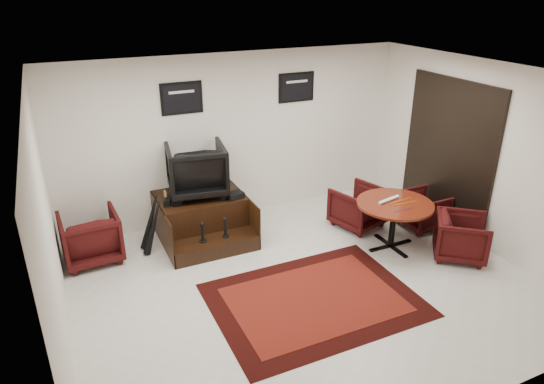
{
  "coord_description": "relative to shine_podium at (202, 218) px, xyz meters",
  "views": [
    {
      "loc": [
        -2.76,
        -4.86,
        3.81
      ],
      "look_at": [
        -0.09,
        0.9,
        1.04
      ],
      "focal_mm": 32.0,
      "sensor_mm": 36.0,
      "label": 1
    }
  ],
  "objects": [
    {
      "name": "room_shell",
      "position": [
        1.27,
        -1.79,
        1.46
      ],
      "size": [
        6.02,
        5.02,
        2.81
      ],
      "color": "silver",
      "rests_on": "ground"
    },
    {
      "name": "paper_roll",
      "position": [
        2.51,
        -1.46,
        0.46
      ],
      "size": [
        0.42,
        0.14,
        0.05
      ],
      "primitive_type": "cylinder",
      "rotation": [
        0.0,
        1.57,
        0.21
      ],
      "color": "white",
      "rests_on": "meeting_table"
    },
    {
      "name": "armchair_side",
      "position": [
        -1.69,
        0.0,
        0.09
      ],
      "size": [
        0.84,
        0.79,
        0.82
      ],
      "primitive_type": "imported",
      "rotation": [
        0.0,
        0.0,
        3.19
      ],
      "color": "black",
      "rests_on": "ground"
    },
    {
      "name": "shine_chair",
      "position": [
        0.0,
        0.14,
        0.83
      ],
      "size": [
        1.0,
        0.95,
        0.91
      ],
      "primitive_type": "imported",
      "rotation": [
        0.0,
        0.0,
        2.98
      ],
      "color": "black",
      "rests_on": "shine_podium"
    },
    {
      "name": "table_chair_window",
      "position": [
        3.45,
        -1.22,
        0.02
      ],
      "size": [
        0.63,
        0.67,
        0.68
      ],
      "primitive_type": "imported",
      "rotation": [
        0.0,
        0.0,
        1.58
      ],
      "color": "black",
      "rests_on": "ground"
    },
    {
      "name": "table_chair_corner",
      "position": [
        3.29,
        -2.23,
        0.05
      ],
      "size": [
        0.97,
        0.98,
        0.74
      ],
      "primitive_type": "imported",
      "rotation": [
        0.0,
        0.0,
        0.88
      ],
      "color": "black",
      "rests_on": "ground"
    },
    {
      "name": "shoes_pair",
      "position": [
        -0.47,
        -0.04,
        0.42
      ],
      "size": [
        0.29,
        0.32,
        0.1
      ],
      "color": "black",
      "rests_on": "shine_podium"
    },
    {
      "name": "umbrella_black",
      "position": [
        -0.82,
        -0.2,
        0.11
      ],
      "size": [
        0.32,
        0.12,
        0.86
      ],
      "primitive_type": null,
      "color": "black",
      "rests_on": "ground"
    },
    {
      "name": "umbrella_hooked",
      "position": [
        -0.82,
        -0.01,
        0.12
      ],
      "size": [
        0.33,
        0.12,
        0.89
      ],
      "primitive_type": null,
      "color": "black",
      "rests_on": "ground"
    },
    {
      "name": "table_chair_back",
      "position": [
        2.48,
        -0.73,
        0.06
      ],
      "size": [
        0.91,
        0.88,
        0.76
      ],
      "primitive_type": "imported",
      "rotation": [
        0.0,
        0.0,
        3.43
      ],
      "color": "black",
      "rests_on": "ground"
    },
    {
      "name": "polish_kit",
      "position": [
        0.48,
        -0.25,
        0.42
      ],
      "size": [
        0.29,
        0.23,
        0.09
      ],
      "primitive_type": "cube",
      "rotation": [
        0.0,
        0.0,
        0.19
      ],
      "color": "black",
      "rests_on": "shine_podium"
    },
    {
      "name": "shine_podium",
      "position": [
        0.0,
        0.0,
        0.0
      ],
      "size": [
        1.35,
        1.39,
        0.7
      ],
      "color": "black",
      "rests_on": "ground"
    },
    {
      "name": "meeting_table",
      "position": [
        2.56,
        -1.55,
        0.34
      ],
      "size": [
        1.15,
        1.15,
        0.75
      ],
      "color": "#48140A",
      "rests_on": "ground"
    },
    {
      "name": "table_clutter",
      "position": [
        2.63,
        -1.64,
        0.44
      ],
      "size": [
        0.57,
        0.33,
        0.01
      ],
      "color": "#D7530B",
      "rests_on": "meeting_table"
    },
    {
      "name": "ground",
      "position": [
        0.86,
        -1.91,
        -0.32
      ],
      "size": [
        6.0,
        6.0,
        0.0
      ],
      "primitive_type": "plane",
      "color": "silver",
      "rests_on": "ground"
    },
    {
      "name": "area_rug",
      "position": [
        0.79,
        -2.27,
        -0.32
      ],
      "size": [
        2.61,
        1.96,
        0.01
      ],
      "color": "black",
      "rests_on": "ground"
    }
  ]
}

